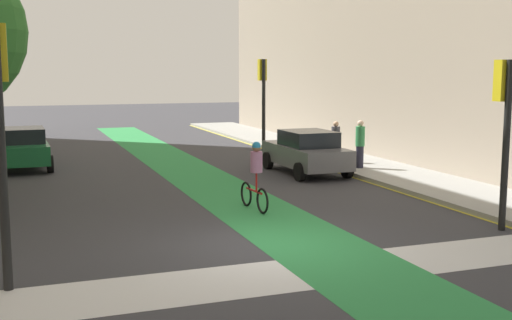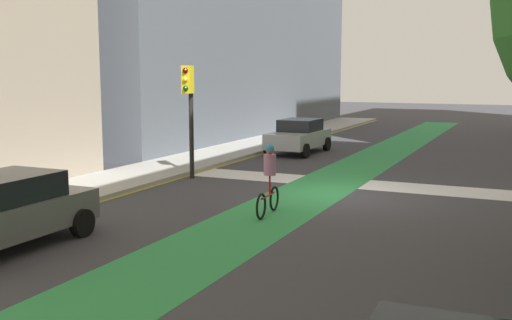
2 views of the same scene
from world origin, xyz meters
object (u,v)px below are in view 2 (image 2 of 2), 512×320
at_px(car_grey_right_far, 2,211).
at_px(cyclist_in_lane, 269,178).
at_px(traffic_signal_near_right, 189,100).
at_px(car_silver_right_near, 299,136).

height_order(car_grey_right_far, cyclist_in_lane, cyclist_in_lane).
bearing_deg(traffic_signal_near_right, car_grey_right_far, 95.14).
bearing_deg(car_grey_right_far, car_silver_right_near, -90.64).
height_order(car_silver_right_near, cyclist_in_lane, cyclist_in_lane).
height_order(traffic_signal_near_right, cyclist_in_lane, traffic_signal_near_right).
xyz_separation_m(car_grey_right_far, car_silver_right_near, (-0.19, -17.27, 0.00)).
relative_size(car_grey_right_far, cyclist_in_lane, 2.27).
relative_size(car_silver_right_near, cyclist_in_lane, 2.28).
height_order(car_grey_right_far, car_silver_right_near, same).
distance_m(car_silver_right_near, cyclist_in_lane, 12.61).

